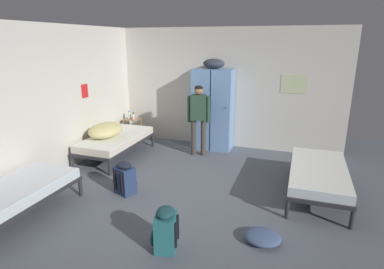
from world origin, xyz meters
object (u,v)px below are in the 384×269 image
Objects in this scene: bedding_heap at (106,130)px; water_bottle at (129,115)px; person_traveler at (199,114)px; backpack_teal at (165,230)px; locker_bank at (213,108)px; bed_right at (318,173)px; shelf_unit at (132,128)px; backpack_navy at (125,179)px; bed_left_rear at (116,140)px; lotion_bottle at (134,116)px; clothes_pile_denim at (263,237)px; bed_left_front at (11,195)px.

bedding_heap is 1.35m from water_bottle.
person_traveler is 2.81× the size of backpack_teal.
person_traveler is at bearing 101.13° from backpack_teal.
locker_bank reaches higher than bed_right.
backpack_navy is at bearing -63.02° from shelf_unit.
backpack_navy is at bearing -61.82° from water_bottle.
bed_left_rear is 10.87× the size of lotion_bottle.
bedding_heap reaches higher than water_bottle.
bed_right is at bearing -20.45° from shelf_unit.
lotion_bottle is at bearing -29.74° from shelf_unit.
bedding_heap is 4.36× the size of water_bottle.
locker_bank is at bearing 3.67° from shelf_unit.
lotion_bottle is 0.32× the size of backpack_navy.
water_bottle reaches higher than bed_right.
locker_bank is at bearing 4.94° from lotion_bottle.
person_traveler reaches higher than bed_right.
backpack_navy is at bearing -63.91° from lotion_bottle.
water_bottle is 0.42× the size of clothes_pile_denim.
water_bottle is 1.14× the size of lotion_bottle.
bed_right is 10.87× the size of lotion_bottle.
bed_left_front is 2.19× the size of bedding_heap.
backpack_navy reaches higher than clothes_pile_denim.
bedding_heap is (-0.13, -0.16, 0.26)m from bed_left_rear.
backpack_navy is at bearing -46.84° from bedding_heap.
shelf_unit is 3.85m from bed_left_front.
shelf_unit is 1.18m from bed_left_rear.
lotion_bottle is (-0.18, 3.80, 0.27)m from bed_left_front.
person_traveler reaches higher than bedding_heap.
shelf_unit is 3.26× the size of lotion_bottle.
bedding_heap reaches higher than bed_left_front.
bedding_heap is (-4.21, 0.30, 0.26)m from bed_right.
bedding_heap is at bearing 93.02° from bed_left_front.
bed_right is at bearing 18.12° from backpack_navy.
person_traveler is 3.39m from clothes_pile_denim.
backpack_navy is (-3.01, -0.98, -0.12)m from bed_right.
water_bottle is at bearing 158.20° from lotion_bottle.
backpack_teal is (2.48, -3.70, -0.39)m from lotion_bottle.
locker_bank reaches higher than person_traveler.
bed_right is at bearing -37.52° from locker_bank.
person_traveler is (1.65, 3.40, 0.55)m from bed_left_front.
person_traveler is at bearing -13.24° from water_bottle.
bed_left_rear is 9.56× the size of water_bottle.
water_bottle is at bearing 165.96° from shelf_unit.
locker_bank is 0.60m from person_traveler.
locker_bank is at bearing 115.54° from clothes_pile_denim.
bed_right is at bearing -20.34° from water_bottle.
bedding_heap is 0.56× the size of person_traveler.
lotion_bottle is (-1.99, -0.17, -0.32)m from locker_bank.
shelf_unit is at bearing 150.26° from lotion_bottle.
bed_left_front is at bearing -130.80° from backpack_navy.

